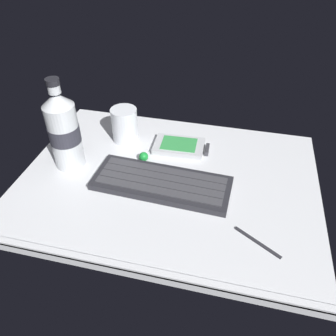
% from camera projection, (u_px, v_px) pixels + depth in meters
% --- Properties ---
extents(ground_plane, '(0.64, 0.48, 0.03)m').
position_uv_depth(ground_plane, '(168.00, 183.00, 0.73)').
color(ground_plane, silver).
extents(keyboard, '(0.29, 0.12, 0.02)m').
position_uv_depth(keyboard, '(162.00, 183.00, 0.71)').
color(keyboard, '#232328').
rests_on(keyboard, ground_plane).
extents(handheld_device, '(0.13, 0.08, 0.02)m').
position_uv_depth(handheld_device, '(182.00, 147.00, 0.81)').
color(handheld_device, '#B7BABF').
rests_on(handheld_device, ground_plane).
extents(juice_cup, '(0.06, 0.06, 0.09)m').
position_uv_depth(juice_cup, '(125.00, 126.00, 0.82)').
color(juice_cup, silver).
rests_on(juice_cup, ground_plane).
extents(water_bottle, '(0.07, 0.07, 0.21)m').
position_uv_depth(water_bottle, '(65.00, 130.00, 0.72)').
color(water_bottle, silver).
rests_on(water_bottle, ground_plane).
extents(trackball_mouse, '(0.02, 0.02, 0.02)m').
position_uv_depth(trackball_mouse, '(144.00, 157.00, 0.77)').
color(trackball_mouse, '#198C33').
rests_on(trackball_mouse, ground_plane).
extents(stylus_pen, '(0.08, 0.06, 0.01)m').
position_uv_depth(stylus_pen, '(258.00, 241.00, 0.59)').
color(stylus_pen, '#26262B').
rests_on(stylus_pen, ground_plane).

